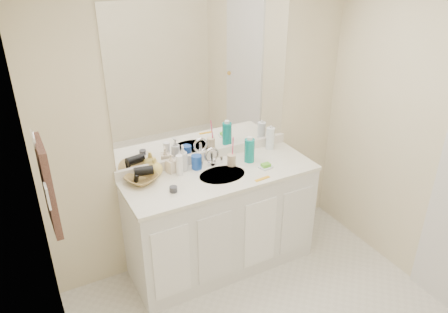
% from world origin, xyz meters
% --- Properties ---
extents(wall_back, '(2.60, 0.02, 2.40)m').
position_xyz_m(wall_back, '(0.00, 1.30, 1.20)').
color(wall_back, beige).
rests_on(wall_back, floor).
extents(wall_left, '(0.02, 2.60, 2.40)m').
position_xyz_m(wall_left, '(-1.30, 0.00, 1.20)').
color(wall_left, beige).
rests_on(wall_left, floor).
extents(vanity_cabinet, '(1.50, 0.55, 0.85)m').
position_xyz_m(vanity_cabinet, '(0.00, 1.02, 0.42)').
color(vanity_cabinet, white).
rests_on(vanity_cabinet, floor).
extents(countertop, '(1.52, 0.57, 0.03)m').
position_xyz_m(countertop, '(0.00, 1.02, 0.86)').
color(countertop, white).
rests_on(countertop, vanity_cabinet).
extents(backsplash, '(1.52, 0.03, 0.08)m').
position_xyz_m(backsplash, '(0.00, 1.29, 0.92)').
color(backsplash, white).
rests_on(backsplash, countertop).
extents(sink_basin, '(0.37, 0.37, 0.02)m').
position_xyz_m(sink_basin, '(0.00, 1.00, 0.87)').
color(sink_basin, beige).
rests_on(sink_basin, countertop).
extents(faucet, '(0.02, 0.02, 0.11)m').
position_xyz_m(faucet, '(0.00, 1.18, 0.94)').
color(faucet, silver).
rests_on(faucet, countertop).
extents(mirror, '(1.48, 0.01, 1.20)m').
position_xyz_m(mirror, '(0.00, 1.29, 1.56)').
color(mirror, white).
rests_on(mirror, wall_back).
extents(blue_mug, '(0.08, 0.08, 0.11)m').
position_xyz_m(blue_mug, '(-0.13, 1.19, 0.94)').
color(blue_mug, '#1742A2').
rests_on(blue_mug, countertop).
extents(tan_cup, '(0.07, 0.07, 0.09)m').
position_xyz_m(tan_cup, '(0.14, 1.11, 0.93)').
color(tan_cup, beige).
rests_on(tan_cup, countertop).
extents(toothbrush, '(0.02, 0.04, 0.20)m').
position_xyz_m(toothbrush, '(0.15, 1.11, 1.03)').
color(toothbrush, '#EE3E70').
rests_on(toothbrush, tan_cup).
extents(mouthwash_bottle, '(0.10, 0.10, 0.19)m').
position_xyz_m(mouthwash_bottle, '(0.30, 1.10, 0.98)').
color(mouthwash_bottle, '#0A807A').
rests_on(mouthwash_bottle, countertop).
extents(clear_pump_bottle, '(0.09, 0.09, 0.19)m').
position_xyz_m(clear_pump_bottle, '(0.58, 1.22, 0.98)').
color(clear_pump_bottle, white).
rests_on(clear_pump_bottle, countertop).
extents(soap_dish, '(0.11, 0.10, 0.01)m').
position_xyz_m(soap_dish, '(0.36, 0.94, 0.89)').
color(soap_dish, white).
rests_on(soap_dish, countertop).
extents(green_soap, '(0.07, 0.05, 0.02)m').
position_xyz_m(green_soap, '(0.36, 0.94, 0.90)').
color(green_soap, '#5FBB2D').
rests_on(green_soap, soap_dish).
extents(orange_comb, '(0.13, 0.04, 0.01)m').
position_xyz_m(orange_comb, '(0.24, 0.80, 0.88)').
color(orange_comb, '#EEA519').
rests_on(orange_comb, countertop).
extents(dark_jar, '(0.07, 0.07, 0.04)m').
position_xyz_m(dark_jar, '(-0.43, 0.95, 0.90)').
color(dark_jar, '#313238').
rests_on(dark_jar, countertop).
extents(extra_white_bottle, '(0.05, 0.05, 0.16)m').
position_xyz_m(extra_white_bottle, '(-0.29, 1.16, 0.96)').
color(extra_white_bottle, white).
rests_on(extra_white_bottle, countertop).
extents(soap_bottle_white, '(0.10, 0.10, 0.21)m').
position_xyz_m(soap_bottle_white, '(-0.23, 1.22, 0.99)').
color(soap_bottle_white, silver).
rests_on(soap_bottle_white, countertop).
extents(soap_bottle_cream, '(0.09, 0.09, 0.15)m').
position_xyz_m(soap_bottle_cream, '(-0.33, 1.23, 0.96)').
color(soap_bottle_cream, '#F5E2C7').
rests_on(soap_bottle_cream, countertop).
extents(soap_bottle_yellow, '(0.16, 0.16, 0.15)m').
position_xyz_m(soap_bottle_yellow, '(-0.46, 1.24, 0.96)').
color(soap_bottle_yellow, '#DEBF56').
rests_on(soap_bottle_yellow, countertop).
extents(wicker_basket, '(0.30, 0.30, 0.06)m').
position_xyz_m(wicker_basket, '(-0.58, 1.19, 0.91)').
color(wicker_basket, olive).
rests_on(wicker_basket, countertop).
extents(hair_dryer, '(0.15, 0.09, 0.07)m').
position_xyz_m(hair_dryer, '(-0.56, 1.19, 0.97)').
color(hair_dryer, black).
rests_on(hair_dryer, wicker_basket).
extents(towel_ring, '(0.01, 0.11, 0.11)m').
position_xyz_m(towel_ring, '(-1.27, 0.77, 1.55)').
color(towel_ring, silver).
rests_on(towel_ring, wall_left).
extents(hand_towel, '(0.04, 0.32, 0.55)m').
position_xyz_m(hand_towel, '(-1.25, 0.77, 1.25)').
color(hand_towel, '#301E19').
rests_on(hand_towel, towel_ring).
extents(switch_plate, '(0.01, 0.08, 0.13)m').
position_xyz_m(switch_plate, '(-1.27, 0.57, 1.30)').
color(switch_plate, silver).
rests_on(switch_plate, wall_left).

